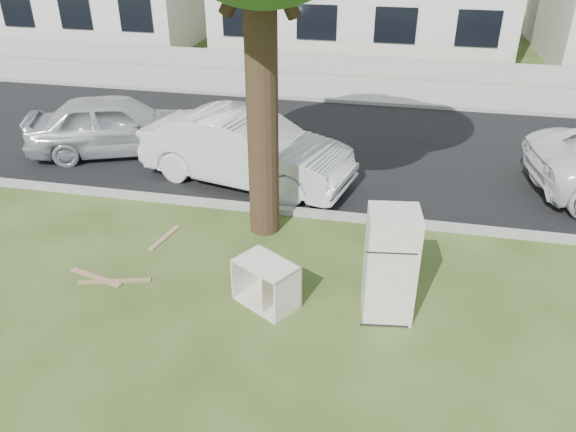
% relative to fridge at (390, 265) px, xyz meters
% --- Properties ---
extents(ground, '(120.00, 120.00, 0.00)m').
position_rel_fridge_xyz_m(ground, '(-1.93, 0.20, -0.85)').
color(ground, '#2D3F16').
extents(road, '(120.00, 7.00, 0.01)m').
position_rel_fridge_xyz_m(road, '(-1.93, 6.20, -0.84)').
color(road, black).
rests_on(road, ground).
extents(kerb_near, '(120.00, 0.18, 0.12)m').
position_rel_fridge_xyz_m(kerb_near, '(-1.93, 2.65, -0.85)').
color(kerb_near, gray).
rests_on(kerb_near, ground).
extents(kerb_far, '(120.00, 0.18, 0.12)m').
position_rel_fridge_xyz_m(kerb_far, '(-1.93, 9.75, -0.85)').
color(kerb_far, gray).
rests_on(kerb_far, ground).
extents(sidewalk, '(120.00, 2.80, 0.01)m').
position_rel_fridge_xyz_m(sidewalk, '(-1.93, 11.20, -0.84)').
color(sidewalk, gray).
rests_on(sidewalk, ground).
extents(low_wall, '(120.00, 0.15, 0.70)m').
position_rel_fridge_xyz_m(low_wall, '(-1.93, 12.80, -0.50)').
color(low_wall, gray).
rests_on(low_wall, ground).
extents(fridge, '(0.78, 0.73, 1.69)m').
position_rel_fridge_xyz_m(fridge, '(0.00, 0.00, 0.00)').
color(fridge, beige).
rests_on(fridge, ground).
extents(cabinet, '(1.09, 0.97, 0.72)m').
position_rel_fridge_xyz_m(cabinet, '(-1.77, -0.13, -0.49)').
color(cabinet, white).
rests_on(cabinet, ground).
extents(plank_a, '(1.13, 0.40, 0.02)m').
position_rel_fridge_xyz_m(plank_a, '(-4.28, -0.11, -0.84)').
color(plank_a, olive).
rests_on(plank_a, ground).
extents(plank_b, '(1.02, 0.37, 0.03)m').
position_rel_fridge_xyz_m(plank_b, '(-4.63, -0.08, -0.83)').
color(plank_b, '#9A6B50').
rests_on(plank_b, ground).
extents(plank_c, '(0.26, 0.89, 0.02)m').
position_rel_fridge_xyz_m(plank_c, '(-4.02, 1.30, -0.83)').
color(plank_c, '#9E7858').
rests_on(plank_c, ground).
extents(car_center, '(4.77, 2.56, 1.49)m').
position_rel_fridge_xyz_m(car_center, '(-3.20, 3.91, -0.10)').
color(car_center, silver).
rests_on(car_center, ground).
extents(car_left, '(4.44, 3.03, 1.40)m').
position_rel_fridge_xyz_m(car_left, '(-6.64, 4.86, -0.15)').
color(car_left, '#AFB1B6').
rests_on(car_left, ground).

